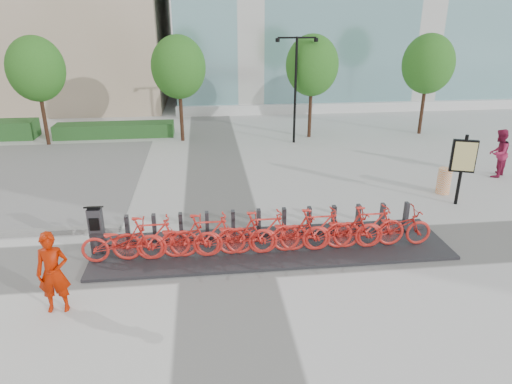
{
  "coord_description": "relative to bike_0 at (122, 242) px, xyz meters",
  "views": [
    {
      "loc": [
        -0.42,
        -10.65,
        6.03
      ],
      "look_at": [
        1.0,
        1.5,
        1.2
      ],
      "focal_mm": 32.0,
      "sensor_mm": 36.0,
      "label": 1
    }
  ],
  "objects": [
    {
      "name": "streetlamp",
      "position": [
        6.6,
        11.05,
        2.52
      ],
      "size": [
        2.0,
        0.2,
        5.0
      ],
      "color": "black",
      "rests_on": "ground"
    },
    {
      "name": "bike_2",
      "position": [
        1.44,
        0.0,
        0.0
      ],
      "size": [
        2.05,
        0.71,
        1.08
      ],
      "primitive_type": "imported",
      "rotation": [
        0.0,
        0.0,
        1.57
      ],
      "color": "red",
      "rests_on": "dock_pad"
    },
    {
      "name": "tree_3",
      "position": [
        13.6,
        12.05,
        2.97
      ],
      "size": [
        2.6,
        2.6,
        5.1
      ],
      "color": "#302317",
      "rests_on": "ground"
    },
    {
      "name": "dock_pad",
      "position": [
        3.9,
        0.35,
        -0.58
      ],
      "size": [
        9.6,
        2.4,
        0.08
      ],
      "primitive_type": "cube",
      "color": "#242428",
      "rests_on": "ground"
    },
    {
      "name": "hedge_b",
      "position": [
        -2.4,
        13.25,
        -0.27
      ],
      "size": [
        6.0,
        1.2,
        0.7
      ],
      "primitive_type": "cube",
      "color": "#215525",
      "rests_on": "ground"
    },
    {
      "name": "tree_1",
      "position": [
        1.1,
        12.05,
        2.97
      ],
      "size": [
        2.6,
        2.6,
        5.1
      ],
      "color": "#302317",
      "rests_on": "ground"
    },
    {
      "name": "tree_0",
      "position": [
        -5.4,
        12.05,
        2.97
      ],
      "size": [
        2.6,
        2.6,
        5.1
      ],
      "color": "#302317",
      "rests_on": "ground"
    },
    {
      "name": "bike_8",
      "position": [
        5.76,
        0.0,
        0.0
      ],
      "size": [
        2.05,
        0.71,
        1.08
      ],
      "primitive_type": "imported",
      "rotation": [
        0.0,
        0.0,
        1.57
      ],
      "color": "red",
      "rests_on": "dock_pad"
    },
    {
      "name": "tree_2",
      "position": [
        7.6,
        12.05,
        2.97
      ],
      "size": [
        2.6,
        2.6,
        5.1
      ],
      "color": "#302317",
      "rests_on": "ground"
    },
    {
      "name": "worker_red",
      "position": [
        -1.1,
        -1.86,
        0.3
      ],
      "size": [
        0.69,
        0.47,
        1.84
      ],
      "primitive_type": "imported",
      "rotation": [
        0.0,
        0.0,
        0.04
      ],
      "color": "#A31900",
      "rests_on": "ground"
    },
    {
      "name": "bike_1",
      "position": [
        0.72,
        0.0,
        0.06
      ],
      "size": [
        1.99,
        0.56,
        1.19
      ],
      "primitive_type": "imported",
      "rotation": [
        0.0,
        0.0,
        1.57
      ],
      "color": "red",
      "rests_on": "dock_pad"
    },
    {
      "name": "bike_7",
      "position": [
        5.04,
        0.0,
        0.06
      ],
      "size": [
        1.99,
        0.56,
        1.19
      ],
      "primitive_type": "imported",
      "rotation": [
        0.0,
        0.0,
        1.57
      ],
      "color": "red",
      "rests_on": "dock_pad"
    },
    {
      "name": "bike_6",
      "position": [
        4.32,
        0.0,
        0.0
      ],
      "size": [
        2.05,
        0.71,
        1.08
      ],
      "primitive_type": "imported",
      "rotation": [
        0.0,
        0.0,
        1.57
      ],
      "color": "red",
      "rests_on": "dock_pad"
    },
    {
      "name": "map_sign",
      "position": [
        10.53,
        2.7,
        0.96
      ],
      "size": [
        0.77,
        0.38,
        2.39
      ],
      "rotation": [
        0.0,
        0.0,
        -0.35
      ],
      "color": "black",
      "rests_on": "ground"
    },
    {
      "name": "pedestrian",
      "position": [
        13.5,
        5.19,
        0.33
      ],
      "size": [
        1.16,
        1.13,
        1.89
      ],
      "primitive_type": "imported",
      "rotation": [
        0.0,
        0.0,
        3.83
      ],
      "color": "maroon",
      "rests_on": "ground"
    },
    {
      "name": "kiosk",
      "position": [
        -0.73,
        0.57,
        0.11
      ],
      "size": [
        0.43,
        0.36,
        1.36
      ],
      "rotation": [
        0.0,
        0.0,
        -0.03
      ],
      "color": "#2F2F33",
      "rests_on": "dock_pad"
    },
    {
      "name": "bike_3",
      "position": [
        2.16,
        0.0,
        0.06
      ],
      "size": [
        1.99,
        0.56,
        1.19
      ],
      "primitive_type": "imported",
      "rotation": [
        0.0,
        0.0,
        1.57
      ],
      "color": "red",
      "rests_on": "dock_pad"
    },
    {
      "name": "bike_0",
      "position": [
        0.0,
        0.0,
        0.0
      ],
      "size": [
        2.05,
        0.71,
        1.08
      ],
      "primitive_type": "imported",
      "rotation": [
        0.0,
        0.0,
        1.57
      ],
      "color": "red",
      "rests_on": "dock_pad"
    },
    {
      "name": "bike_9",
      "position": [
        6.48,
        0.0,
        0.06
      ],
      "size": [
        1.99,
        0.56,
        1.19
      ],
      "primitive_type": "imported",
      "rotation": [
        0.0,
        0.0,
        1.57
      ],
      "color": "red",
      "rests_on": "dock_pad"
    },
    {
      "name": "construction_barrel",
      "position": [
        10.57,
        3.71,
        -0.16
      ],
      "size": [
        0.55,
        0.55,
        0.92
      ],
      "primitive_type": "cylinder",
      "rotation": [
        0.0,
        0.0,
        -0.16
      ],
      "color": "orange",
      "rests_on": "ground"
    },
    {
      "name": "ground",
      "position": [
        2.6,
        0.05,
        -0.62
      ],
      "size": [
        120.0,
        120.0,
        0.0
      ],
      "primitive_type": "plane",
      "color": "#B9B9B9"
    },
    {
      "name": "dock_rail_posts",
      "position": [
        3.96,
        0.82,
        -0.11
      ],
      "size": [
        8.02,
        0.5,
        0.85
      ],
      "primitive_type": null,
      "color": "#2F2F33",
      "rests_on": "dock_pad"
    },
    {
      "name": "bike_4",
      "position": [
        2.88,
        0.0,
        0.0
      ],
      "size": [
        2.05,
        0.71,
        1.08
      ],
      "primitive_type": "imported",
      "rotation": [
        0.0,
        0.0,
        1.57
      ],
      "color": "red",
      "rests_on": "dock_pad"
    },
    {
      "name": "bike_10",
      "position": [
        7.2,
        0.0,
        0.0
      ],
      "size": [
        2.05,
        0.71,
        1.08
      ],
      "primitive_type": "imported",
      "rotation": [
        0.0,
        0.0,
        1.57
      ],
      "color": "red",
      "rests_on": "dock_pad"
    },
    {
      "name": "bike_5",
      "position": [
        3.6,
        0.0,
        0.06
      ],
      "size": [
        1.99,
        0.56,
        1.19
      ],
      "primitive_type": "imported",
      "rotation": [
        0.0,
        0.0,
        1.57
      ],
      "color": "red",
      "rests_on": "dock_pad"
    }
  ]
}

